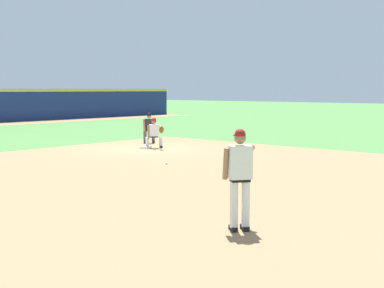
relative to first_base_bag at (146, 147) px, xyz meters
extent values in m
plane|color=#518942|center=(0.00, 0.00, -0.04)|extent=(160.00, 160.00, 0.00)
cube|color=#A87F56|center=(-4.18, -5.56, -0.04)|extent=(18.00, 18.00, 0.01)
cube|color=white|center=(0.00, 0.00, 0.00)|extent=(0.38, 0.38, 0.09)
sphere|color=white|center=(-2.99, -4.12, -0.01)|extent=(0.07, 0.07, 0.07)
cube|color=black|center=(-8.43, -11.02, 0.00)|extent=(0.24, 0.27, 0.09)
cylinder|color=white|center=(-8.46, -11.05, 0.46)|extent=(0.15, 0.15, 0.84)
cube|color=black|center=(-8.26, -11.15, 0.00)|extent=(0.24, 0.27, 0.09)
cylinder|color=white|center=(-8.28, -11.19, 0.46)|extent=(0.15, 0.15, 0.84)
cube|color=black|center=(-8.37, -11.12, 0.90)|extent=(0.39, 0.36, 0.06)
cube|color=white|center=(-8.37, -11.12, 1.22)|extent=(0.46, 0.43, 0.60)
sphere|color=#9E7051|center=(-8.36, -11.10, 1.65)|extent=(0.21, 0.21, 0.21)
sphere|color=maroon|center=(-8.36, -11.10, 1.72)|extent=(0.20, 0.20, 0.20)
cube|color=maroon|center=(-8.30, -11.03, 1.69)|extent=(0.20, 0.19, 0.02)
cylinder|color=#9E7051|center=(-8.52, -10.91, 1.19)|extent=(0.19, 0.21, 0.59)
cylinder|color=#9E7051|center=(-7.99, -11.03, 1.31)|extent=(0.39, 0.47, 0.41)
ellipsoid|color=brown|center=(-7.94, -10.97, 1.14)|extent=(0.34, 0.36, 0.34)
cube|color=black|center=(0.60, -0.34, 0.00)|extent=(0.25, 0.27, 0.09)
cylinder|color=white|center=(0.62, -0.31, 0.23)|extent=(0.15, 0.15, 0.40)
cube|color=black|center=(0.13, 0.03, 0.00)|extent=(0.25, 0.27, 0.09)
cylinder|color=white|center=(0.15, 0.06, 0.23)|extent=(0.15, 0.15, 0.40)
cube|color=black|center=(0.39, -0.12, 0.46)|extent=(0.39, 0.37, 0.06)
cube|color=white|center=(0.39, -0.12, 0.73)|extent=(0.46, 0.44, 0.52)
sphere|color=#9E7051|center=(0.38, -0.14, 1.12)|extent=(0.21, 0.21, 0.21)
sphere|color=maroon|center=(0.38, -0.14, 1.20)|extent=(0.20, 0.20, 0.20)
cube|color=maroon|center=(0.32, -0.21, 1.17)|extent=(0.20, 0.19, 0.02)
cylinder|color=#9E7051|center=(0.33, -0.60, 0.88)|extent=(0.43, 0.51, 0.24)
cylinder|color=#9E7051|center=(0.13, -0.05, 0.67)|extent=(0.22, 0.24, 0.58)
ellipsoid|color=brown|center=(0.19, -0.77, 0.80)|extent=(0.29, 0.30, 0.35)
cube|color=black|center=(1.91, 1.45, 0.00)|extent=(0.25, 0.27, 0.09)
cylinder|color=#515154|center=(1.94, 1.48, 0.28)|extent=(0.15, 0.15, 0.50)
cube|color=black|center=(1.60, 1.70, 0.00)|extent=(0.25, 0.27, 0.09)
cylinder|color=#515154|center=(1.62, 1.73, 0.28)|extent=(0.15, 0.15, 0.50)
cube|color=black|center=(1.78, 1.61, 0.55)|extent=(0.39, 0.37, 0.06)
cube|color=#232326|center=(1.78, 1.61, 0.85)|extent=(0.46, 0.44, 0.54)
sphere|color=#9E7051|center=(1.77, 1.59, 1.25)|extent=(0.21, 0.21, 0.21)
sphere|color=black|center=(1.77, 1.59, 1.32)|extent=(0.20, 0.20, 0.20)
cube|color=black|center=(1.71, 1.52, 1.29)|extent=(0.20, 0.19, 0.02)
cylinder|color=#9E7051|center=(1.88, 1.33, 0.81)|extent=(0.27, 0.31, 0.56)
cylinder|color=#9E7051|center=(1.49, 1.65, 0.81)|extent=(0.27, 0.31, 0.56)
camera|label=1|loc=(-16.07, -16.69, 2.51)|focal=50.00mm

